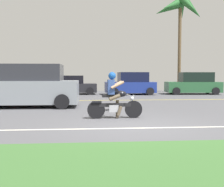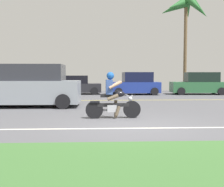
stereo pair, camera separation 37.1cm
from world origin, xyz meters
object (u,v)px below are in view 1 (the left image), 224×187
object	(u,v)px
suv_nearby	(27,86)
parked_car_1	(71,85)
parked_car_2	(131,84)
parked_car_3	(194,84)
motorcyclist	(114,99)
palm_tree_0	(180,10)

from	to	relation	value
suv_nearby	parked_car_1	bearing A→B (deg)	80.15
parked_car_2	parked_car_3	size ratio (longest dim) A/B	0.90
motorcyclist	suv_nearby	xyz separation A→B (m)	(-3.67, 3.62, 0.28)
parked_car_1	parked_car_2	size ratio (longest dim) A/B	1.00
parked_car_3	palm_tree_0	xyz separation A→B (m)	(-0.21, 2.85, 6.26)
parked_car_3	suv_nearby	bearing A→B (deg)	-144.56
parked_car_2	palm_tree_0	xyz separation A→B (m)	(4.67, 2.92, 6.26)
parked_car_1	parked_car_3	size ratio (longest dim) A/B	0.90
parked_car_2	parked_car_3	world-z (taller)	parked_car_2
suv_nearby	parked_car_2	bearing A→B (deg)	52.13
motorcyclist	palm_tree_0	xyz separation A→B (m)	(6.92, 14.15, 6.38)
parked_car_2	palm_tree_0	distance (m)	8.34
motorcyclist	palm_tree_0	bearing A→B (deg)	63.95
motorcyclist	palm_tree_0	world-z (taller)	palm_tree_0
parked_car_1	parked_car_3	xyz separation A→B (m)	(9.35, -0.66, 0.10)
parked_car_3	palm_tree_0	world-z (taller)	palm_tree_0
parked_car_1	parked_car_2	bearing A→B (deg)	-9.24
suv_nearby	parked_car_1	distance (m)	8.47
parked_car_2	parked_car_3	distance (m)	4.88
motorcyclist	parked_car_2	distance (m)	11.45
parked_car_2	parked_car_3	bearing A→B (deg)	0.82
parked_car_1	parked_car_2	xyz separation A→B (m)	(4.47, -0.73, 0.10)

